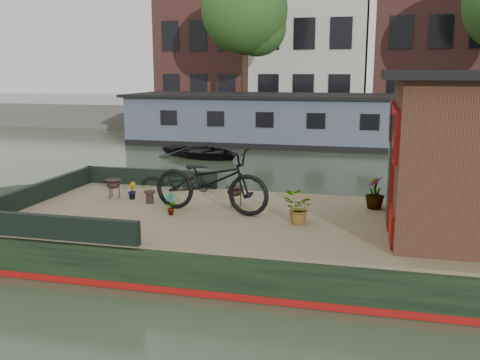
% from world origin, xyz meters
% --- Properties ---
extents(ground, '(120.00, 120.00, 0.00)m').
position_xyz_m(ground, '(0.00, 0.00, 0.00)').
color(ground, '#2B3622').
rests_on(ground, ground).
extents(houseboat_hull, '(14.01, 4.02, 0.60)m').
position_xyz_m(houseboat_hull, '(-1.33, 0.00, 0.27)').
color(houseboat_hull, black).
rests_on(houseboat_hull, ground).
extents(houseboat_deck, '(11.80, 3.80, 0.05)m').
position_xyz_m(houseboat_deck, '(0.00, 0.00, 0.62)').
color(houseboat_deck, '#78664A').
rests_on(houseboat_deck, houseboat_hull).
extents(bow_bulwark, '(3.00, 4.00, 0.35)m').
position_xyz_m(bow_bulwark, '(-5.07, 0.00, 0.82)').
color(bow_bulwark, black).
rests_on(bow_bulwark, houseboat_deck).
extents(bicycle, '(2.19, 0.99, 1.11)m').
position_xyz_m(bicycle, '(-2.56, 0.09, 1.21)').
color(bicycle, black).
rests_on(bicycle, houseboat_deck).
extents(potted_plant_a, '(0.25, 0.23, 0.40)m').
position_xyz_m(potted_plant_a, '(-3.17, -0.27, 0.85)').
color(potted_plant_a, '#9F612D').
rests_on(potted_plant_a, houseboat_deck).
extents(potted_plant_b, '(0.23, 0.23, 0.33)m').
position_xyz_m(potted_plant_b, '(-4.32, 0.64, 0.82)').
color(potted_plant_b, brown).
rests_on(potted_plant_b, houseboat_deck).
extents(potted_plant_c, '(0.49, 0.44, 0.51)m').
position_xyz_m(potted_plant_c, '(-1.01, -0.27, 0.91)').
color(potted_plant_c, brown).
rests_on(potted_plant_c, houseboat_deck).
extents(potted_plant_d, '(0.39, 0.39, 0.59)m').
position_xyz_m(potted_plant_d, '(0.20, 1.01, 0.94)').
color(potted_plant_d, brown).
rests_on(potted_plant_d, houseboat_deck).
extents(potted_plant_e, '(0.13, 0.16, 0.26)m').
position_xyz_m(potted_plant_e, '(-4.95, -1.70, 0.78)').
color(potted_plant_e, '#A95531').
rests_on(potted_plant_e, houseboat_deck).
extents(brazier_front, '(0.34, 0.34, 0.36)m').
position_xyz_m(brazier_front, '(-4.70, 0.65, 0.83)').
color(brazier_front, black).
rests_on(brazier_front, houseboat_deck).
extents(brazier_rear, '(0.40, 0.40, 0.37)m').
position_xyz_m(brazier_rear, '(-2.26, 0.58, 0.83)').
color(brazier_rear, black).
rests_on(brazier_rear, houseboat_deck).
extents(bollard_port, '(0.20, 0.20, 0.23)m').
position_xyz_m(bollard_port, '(-3.85, 0.42, 0.77)').
color(bollard_port, black).
rests_on(bollard_port, houseboat_deck).
extents(bollard_stbd, '(0.16, 0.16, 0.18)m').
position_xyz_m(bollard_stbd, '(-3.83, -1.60, 0.74)').
color(bollard_stbd, black).
rests_on(bollard_stbd, houseboat_deck).
extents(dinghy, '(3.89, 3.43, 0.67)m').
position_xyz_m(dinghy, '(-5.87, 9.76, 0.33)').
color(dinghy, black).
rests_on(dinghy, ground).
extents(far_houseboat, '(20.40, 4.40, 2.11)m').
position_xyz_m(far_houseboat, '(0.00, 14.00, 0.97)').
color(far_houseboat, '#43495A').
rests_on(far_houseboat, ground).
extents(quay, '(60.00, 6.00, 0.90)m').
position_xyz_m(quay, '(0.00, 20.50, 0.45)').
color(quay, '#47443F').
rests_on(quay, ground).
extents(tree_left, '(4.40, 4.40, 7.40)m').
position_xyz_m(tree_left, '(-6.36, 19.07, 5.89)').
color(tree_left, '#332316').
rests_on(tree_left, quay).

